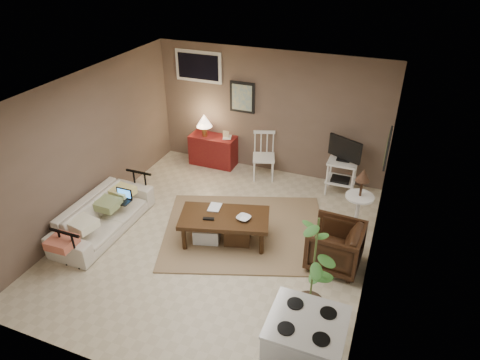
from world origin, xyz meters
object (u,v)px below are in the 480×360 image
at_px(coffee_table, 224,227).
at_px(spindle_chair, 264,157).
at_px(red_console, 212,147).
at_px(sofa, 102,211).
at_px(tv_stand, 343,165).
at_px(stove, 304,354).
at_px(armchair, 335,244).
at_px(potted_plant, 313,268).
at_px(side_table, 360,195).

bearing_deg(coffee_table, spindle_chair, 92.40).
bearing_deg(red_console, sofa, -103.93).
bearing_deg(tv_stand, red_console, 175.97).
xyz_separation_m(coffee_table, spindle_chair, (-0.09, 2.15, 0.14)).
bearing_deg(stove, red_console, 125.02).
distance_m(tv_stand, armchair, 2.04).
bearing_deg(spindle_chair, red_console, 173.26).
bearing_deg(red_console, stove, -54.98).
relative_size(sofa, spindle_chair, 2.05).
distance_m(sofa, potted_plant, 3.57).
height_order(tv_stand, side_table, side_table).
bearing_deg(red_console, armchair, -37.02).
xyz_separation_m(coffee_table, side_table, (1.85, 0.97, 0.43)).
relative_size(sofa, tv_stand, 1.70).
bearing_deg(spindle_chair, coffee_table, -87.60).
distance_m(red_console, stove, 5.15).
relative_size(sofa, stove, 1.91).
relative_size(spindle_chair, potted_plant, 0.58).
bearing_deg(side_table, armchair, -101.40).
relative_size(sofa, red_console, 1.73).
bearing_deg(armchair, tv_stand, -169.58).
bearing_deg(tv_stand, stove, -85.58).
xyz_separation_m(spindle_chair, side_table, (1.94, -1.18, 0.29)).
distance_m(coffee_table, armchair, 1.68).
bearing_deg(coffee_table, sofa, -167.51).
xyz_separation_m(red_console, tv_stand, (2.64, -0.19, 0.21)).
relative_size(sofa, side_table, 1.61).
height_order(side_table, stove, side_table).
distance_m(coffee_table, spindle_chair, 2.15).
height_order(coffee_table, side_table, side_table).
distance_m(sofa, armchair, 3.62).
relative_size(coffee_table, tv_stand, 1.35).
bearing_deg(coffee_table, stove, -48.42).
xyz_separation_m(red_console, stove, (2.96, -4.22, 0.11)).
distance_m(red_console, spindle_chair, 1.16).
bearing_deg(potted_plant, red_console, 130.28).
height_order(sofa, armchair, armchair).
bearing_deg(sofa, coffee_table, -77.51).
bearing_deg(stove, armchair, 91.35).
relative_size(spindle_chair, tv_stand, 0.83).
height_order(tv_stand, stove, tv_stand).
relative_size(red_console, spindle_chair, 1.19).
relative_size(armchair, stove, 0.75).
xyz_separation_m(armchair, potted_plant, (-0.09, -1.13, 0.46)).
bearing_deg(stove, side_table, 87.43).
height_order(armchair, stove, stove).
height_order(spindle_chair, potted_plant, potted_plant).
xyz_separation_m(coffee_table, sofa, (-1.91, -0.42, 0.08)).
xyz_separation_m(spindle_chair, potted_plant, (1.67, -3.19, 0.41)).
distance_m(spindle_chair, potted_plant, 3.62).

